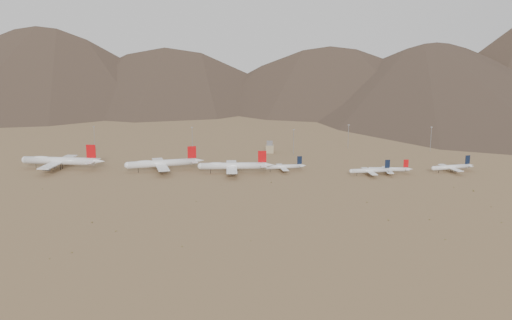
{
  "coord_description": "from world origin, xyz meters",
  "views": [
    {
      "loc": [
        34.94,
        -452.54,
        115.07
      ],
      "look_at": [
        18.99,
        30.0,
        11.57
      ],
      "focal_mm": 40.0,
      "sensor_mm": 36.0,
      "label": 1
    }
  ],
  "objects_px": {
    "widebody_west": "(60,161)",
    "narrowbody_b": "(371,170)",
    "widebody_centre": "(162,163)",
    "narrowbody_a": "(284,167)",
    "widebody_east": "(233,166)",
    "control_tower": "(270,148)"
  },
  "relations": [
    {
      "from": "widebody_centre",
      "to": "widebody_east",
      "type": "xyz_separation_m",
      "value": [
        63.29,
        -6.47,
        -0.41
      ]
    },
    {
      "from": "widebody_centre",
      "to": "narrowbody_a",
      "type": "xyz_separation_m",
      "value": [
        107.52,
        3.11,
        -3.0
      ]
    },
    {
      "from": "narrowbody_b",
      "to": "control_tower",
      "type": "xyz_separation_m",
      "value": [
        -87.77,
        95.55,
        1.03
      ]
    },
    {
      "from": "widebody_centre",
      "to": "narrowbody_a",
      "type": "relative_size",
      "value": 1.75
    },
    {
      "from": "control_tower",
      "to": "widebody_east",
      "type": "bearing_deg",
      "value": -108.44
    },
    {
      "from": "widebody_east",
      "to": "control_tower",
      "type": "bearing_deg",
      "value": 66.67
    },
    {
      "from": "control_tower",
      "to": "widebody_west",
      "type": "bearing_deg",
      "value": -156.32
    },
    {
      "from": "widebody_east",
      "to": "narrowbody_b",
      "type": "bearing_deg",
      "value": -6.54
    },
    {
      "from": "narrowbody_a",
      "to": "control_tower",
      "type": "bearing_deg",
      "value": 86.37
    },
    {
      "from": "narrowbody_a",
      "to": "control_tower",
      "type": "relative_size",
      "value": 3.23
    },
    {
      "from": "widebody_east",
      "to": "narrowbody_a",
      "type": "bearing_deg",
      "value": 7.32
    },
    {
      "from": "widebody_centre",
      "to": "narrowbody_a",
      "type": "height_order",
      "value": "widebody_centre"
    },
    {
      "from": "widebody_west",
      "to": "widebody_centre",
      "type": "distance_m",
      "value": 92.58
    },
    {
      "from": "control_tower",
      "to": "narrowbody_b",
      "type": "bearing_deg",
      "value": -47.43
    },
    {
      "from": "widebody_west",
      "to": "narrowbody_b",
      "type": "height_order",
      "value": "widebody_west"
    },
    {
      "from": "widebody_east",
      "to": "widebody_centre",
      "type": "bearing_deg",
      "value": 169.27
    },
    {
      "from": "widebody_centre",
      "to": "control_tower",
      "type": "xyz_separation_m",
      "value": [
        94.02,
        85.69,
        -1.9
      ]
    },
    {
      "from": "widebody_centre",
      "to": "control_tower",
      "type": "relative_size",
      "value": 5.66
    },
    {
      "from": "widebody_centre",
      "to": "narrowbody_b",
      "type": "height_order",
      "value": "widebody_centre"
    },
    {
      "from": "widebody_west",
      "to": "narrowbody_b",
      "type": "distance_m",
      "value": 274.65
    },
    {
      "from": "widebody_east",
      "to": "narrowbody_b",
      "type": "xyz_separation_m",
      "value": [
        118.5,
        -3.39,
        -2.52
      ]
    },
    {
      "from": "widebody_east",
      "to": "narrowbody_b",
      "type": "height_order",
      "value": "widebody_east"
    }
  ]
}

